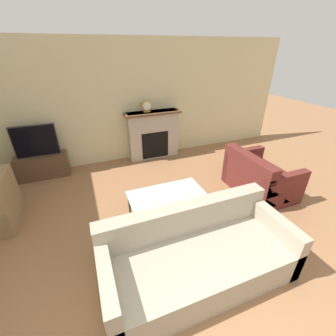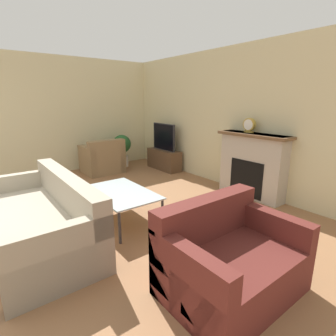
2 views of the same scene
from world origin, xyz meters
name	(u,v)px [view 2 (image 2 of 2)]	position (x,y,z in m)	size (l,w,h in m)	color
wall_back	(224,119)	(0.00, 4.73, 1.35)	(8.91, 0.06, 2.70)	beige
wall_left	(59,116)	(-2.98, 2.35, 1.35)	(0.06, 7.70, 2.70)	beige
fireplace	(252,164)	(0.87, 4.54, 0.60)	(1.33, 0.37, 1.16)	#B2A899
tv_stand	(164,159)	(-1.65, 4.44, 0.25)	(1.01, 0.36, 0.50)	brown
tv	(164,137)	(-1.65, 4.44, 0.82)	(0.82, 0.06, 0.66)	#232328
couch_sectional	(42,221)	(0.28, 1.13, 0.28)	(2.23, 0.99, 0.82)	#9E937F
couch_loveseat	(229,261)	(2.23, 2.29, 0.29)	(0.89, 1.23, 0.82)	#5B231E
armchair_by_window	(103,160)	(-2.29, 3.07, 0.30)	(0.82, 0.87, 0.82)	#8C704C
coffee_table	(121,194)	(0.33, 2.19, 0.41)	(1.20, 0.73, 0.45)	#333338
potted_plant	(122,147)	(-2.53, 3.72, 0.52)	(0.47, 0.47, 0.84)	beige
mantel_clock	(249,125)	(0.74, 4.54, 1.29)	(0.23, 0.07, 0.26)	#B79338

